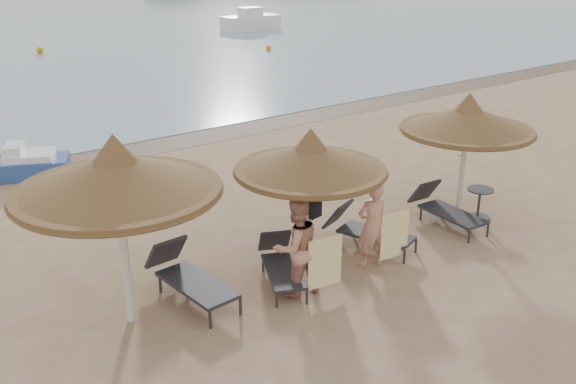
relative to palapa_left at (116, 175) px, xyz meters
name	(u,v)px	position (x,y,z in m)	size (l,w,h in m)	color
ground	(342,274)	(3.76, -0.88, -2.50)	(160.00, 160.00, 0.00)	#A38162
wet_sand_strip	(130,150)	(3.76, 8.52, -2.50)	(200.00, 1.60, 0.01)	brown
palapa_left	(116,175)	(0.00, 0.00, 0.00)	(3.17, 3.17, 3.14)	beige
palapa_center	(310,159)	(3.41, -0.35, -0.33)	(2.75, 2.75, 2.73)	beige
palapa_right	(467,120)	(7.54, -0.46, -0.26)	(2.84, 2.84, 2.82)	beige
lounger_far_left	(187,275)	(1.12, 0.13, -2.10)	(0.83, 2.05, 0.90)	#323234
lounger_near_left	(281,262)	(2.74, -0.37, -2.15)	(1.23, 1.80, 0.77)	#323234
lounger_near_right	(365,229)	(4.91, -0.24, -2.13)	(1.19, 1.94, 0.83)	#323234
lounger_far_right	(444,207)	(7.03, -0.47, -2.13)	(0.74, 1.89, 0.83)	#323234
side_table	(479,205)	(7.86, -0.76, -2.17)	(0.58, 0.58, 0.70)	#323234
person_left	(296,240)	(2.66, -0.92, -1.46)	(0.95, 0.62, 2.07)	tan
person_right	(373,218)	(4.41, -0.95, -1.52)	(0.90, 0.58, 1.96)	tan
towel_left	(325,262)	(3.01, -1.27, -1.86)	(0.66, 0.11, 0.93)	yellow
towel_right	(395,235)	(4.76, -1.20, -1.86)	(0.66, 0.08, 0.92)	yellow
bag_patterned	(304,208)	(3.41, -0.17, -1.34)	(0.29, 0.11, 0.35)	silver
bag_dark	(315,208)	(3.41, -0.51, -1.20)	(0.28, 0.14, 0.38)	black
pedal_boat	(30,164)	(0.77, 8.03, -2.17)	(2.18, 1.81, 0.88)	#2A478D
buoy_mid	(40,50)	(7.07, 27.85, -2.31)	(0.37, 0.37, 0.37)	orange
buoy_right	(269,48)	(17.68, 21.20, -2.35)	(0.31, 0.31, 0.31)	orange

